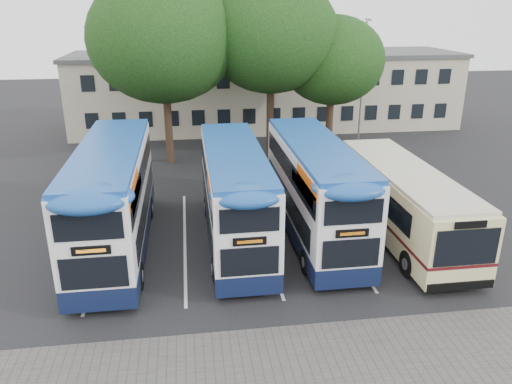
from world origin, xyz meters
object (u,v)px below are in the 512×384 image
object	(u,v)px
lamp_post	(363,76)
bus_dd_left	(113,194)
tree_right	(333,61)
bus_dd_mid	(235,192)
bus_single	(402,197)
bus_dd_right	(315,185)
tree_left	(163,39)
tree_mid	(271,35)

from	to	relation	value
lamp_post	bus_dd_left	distance (m)	22.35
tree_right	bus_dd_mid	distance (m)	15.80
bus_dd_mid	bus_single	size ratio (longest dim) A/B	0.95
bus_dd_right	bus_single	xyz separation A→B (m)	(3.97, -0.49, -0.59)
lamp_post	tree_left	bearing A→B (deg)	-168.53
bus_dd_left	tree_left	bearing A→B (deg)	80.76
tree_mid	bus_single	xyz separation A→B (m)	(3.85, -13.23, -6.30)
lamp_post	bus_dd_mid	bearing A→B (deg)	-125.61
lamp_post	bus_dd_right	world-z (taller)	lamp_post
bus_dd_left	tree_right	bearing A→B (deg)	44.71
bus_dd_mid	bus_single	distance (m)	7.59
bus_dd_left	bus_dd_mid	bearing A→B (deg)	-0.75
bus_dd_left	bus_single	distance (m)	12.73
tree_left	bus_dd_mid	distance (m)	14.04
bus_dd_left	bus_dd_right	distance (m)	8.74
tree_right	bus_dd_left	size ratio (longest dim) A/B	0.87
lamp_post	bus_dd_left	size ratio (longest dim) A/B	0.83
tree_right	tree_left	bearing A→B (deg)	-177.15
bus_dd_mid	bus_dd_right	xyz separation A→B (m)	(3.60, 0.13, 0.06)
lamp_post	bus_dd_mid	world-z (taller)	lamp_post
tree_right	bus_dd_mid	xyz separation A→B (m)	(-7.94, -13.02, -4.10)
bus_dd_right	bus_single	distance (m)	4.04
tree_mid	bus_dd_left	distance (m)	16.55
lamp_post	bus_dd_right	xyz separation A→B (m)	(-7.38, -15.20, -2.68)
tree_left	tree_right	size ratio (longest dim) A/B	1.27
tree_left	bus_dd_mid	world-z (taller)	tree_left
bus_dd_mid	tree_right	bearing A→B (deg)	58.62
tree_right	bus_single	bearing A→B (deg)	-91.62
bus_dd_mid	lamp_post	bearing A→B (deg)	54.39
bus_dd_right	bus_single	bearing A→B (deg)	-7.05
bus_dd_right	bus_single	size ratio (longest dim) A/B	0.98
tree_right	bus_dd_right	bearing A→B (deg)	-108.63
lamp_post	tree_left	world-z (taller)	tree_left
lamp_post	bus_dd_mid	distance (m)	19.06
tree_mid	tree_right	size ratio (longest dim) A/B	1.26
lamp_post	bus_dd_right	size ratio (longest dim) A/B	0.87
tree_right	bus_dd_left	distance (m)	18.83
tree_mid	bus_dd_left	size ratio (longest dim) A/B	1.09
bus_dd_mid	bus_single	bearing A→B (deg)	-2.70
tree_mid	tree_right	bearing A→B (deg)	2.06
lamp_post	tree_mid	distance (m)	8.25
tree_left	tree_mid	size ratio (longest dim) A/B	1.01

